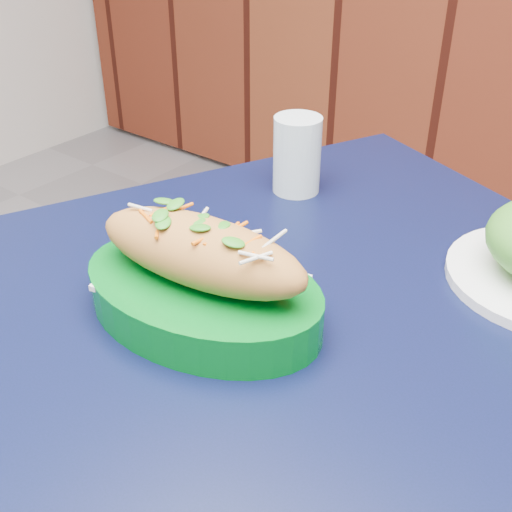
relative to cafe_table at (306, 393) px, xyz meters
The scene contains 3 objects.
cafe_table is the anchor object (origin of this frame).
banh_mi_basket 0.17m from the cafe_table, 153.99° to the right, with size 0.28×0.20×0.12m.
water_glass 0.35m from the cafe_table, 127.46° to the left, with size 0.07×0.07×0.11m, color silver.
Camera 1 is at (-0.01, 1.01, 1.16)m, focal length 45.00 mm.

